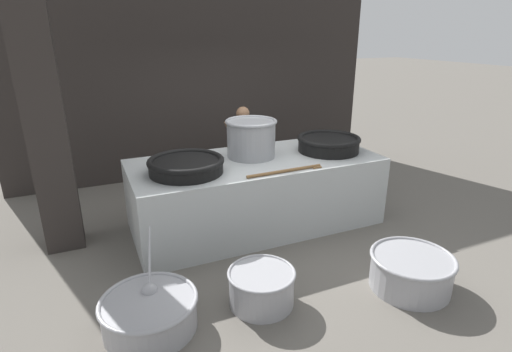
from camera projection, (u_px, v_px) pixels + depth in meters
name	position (u px, v px, depth m)	size (l,w,h in m)	color
ground_plane	(256.00, 223.00, 5.90)	(60.00, 60.00, 0.00)	#666059
back_wall	(198.00, 66.00, 7.50)	(7.08, 0.24, 4.10)	#2D2826
support_pillar	(39.00, 88.00, 4.64)	(0.45, 0.45, 4.10)	#2D2826
hearth_platform	(256.00, 192.00, 5.73)	(3.47, 1.50, 0.99)	#B2B7B7
giant_wok_near	(186.00, 165.00, 5.00)	(0.96, 0.96, 0.19)	black
giant_wok_far	(329.00, 143.00, 5.90)	(0.93, 0.93, 0.23)	black
stock_pot	(251.00, 137.00, 5.60)	(0.73, 0.73, 0.53)	gray
stirring_paddle	(289.00, 170.00, 5.06)	(1.05, 0.10, 0.04)	brown
cook	(243.00, 149.00, 6.59)	(0.37, 0.57, 1.54)	brown
prep_bowl_vegetables	(150.00, 311.00, 3.77)	(0.93, 1.19, 0.72)	#9E9EA3
prep_bowl_meat	(262.00, 286.00, 4.10)	(0.70, 0.70, 0.38)	#9E9EA3
prep_bowl_extra	(411.00, 270.00, 4.36)	(0.90, 0.90, 0.40)	#9E9EA3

